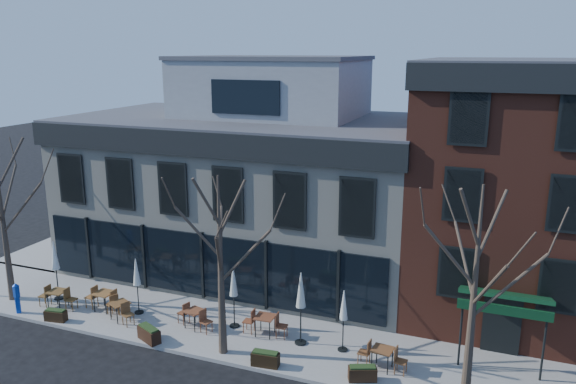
% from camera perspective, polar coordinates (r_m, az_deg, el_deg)
% --- Properties ---
extents(ground, '(120.00, 120.00, 0.00)m').
position_cam_1_polar(ground, '(27.21, -8.42, -11.04)').
color(ground, black).
rests_on(ground, ground).
extents(sidewalk_front, '(33.50, 4.70, 0.15)m').
position_cam_1_polar(sidewalk_front, '(24.11, -4.06, -14.21)').
color(sidewalk_front, gray).
rests_on(sidewalk_front, ground).
extents(sidewalk_side, '(4.50, 12.00, 0.15)m').
position_cam_1_polar(sidewalk_side, '(37.89, -18.89, -4.18)').
color(sidewalk_side, gray).
rests_on(sidewalk_side, ground).
extents(corner_building, '(18.39, 10.39, 11.10)m').
position_cam_1_polar(corner_building, '(29.88, -3.86, 1.01)').
color(corner_building, beige).
rests_on(corner_building, ground).
extents(red_brick_building, '(8.20, 11.78, 11.18)m').
position_cam_1_polar(red_brick_building, '(26.91, 21.83, 0.52)').
color(red_brick_building, brown).
rests_on(red_brick_building, ground).
extents(tree_corner, '(3.93, 3.98, 7.92)m').
position_cam_1_polar(tree_corner, '(28.59, -27.03, -2.15)').
color(tree_corner, '#382B21').
rests_on(tree_corner, sidewalk_front).
extents(tree_mid, '(3.50, 3.55, 7.04)m').
position_cam_1_polar(tree_mid, '(21.22, -6.85, -7.29)').
color(tree_mid, '#382B21').
rests_on(tree_mid, sidewalk_front).
extents(tree_right, '(3.72, 3.77, 7.48)m').
position_cam_1_polar(tree_right, '(18.93, 18.39, -9.95)').
color(tree_right, '#382B21').
rests_on(tree_right, sidewalk_front).
extents(call_box, '(0.28, 0.28, 1.41)m').
position_cam_1_polar(call_box, '(28.03, -25.82, -9.60)').
color(call_box, '#0C37A7').
rests_on(call_box, sidewalk_front).
extents(cafe_set_0, '(1.93, 0.82, 1.00)m').
position_cam_1_polar(cafe_set_0, '(27.91, -22.35, -9.84)').
color(cafe_set_0, brown).
rests_on(cafe_set_0, sidewalk_front).
extents(cafe_set_1, '(2.00, 0.82, 1.05)m').
position_cam_1_polar(cafe_set_1, '(26.93, -18.14, -10.29)').
color(cafe_set_1, brown).
rests_on(cafe_set_1, sidewalk_front).
extents(cafe_set_2, '(1.88, 1.20, 0.98)m').
position_cam_1_polar(cafe_set_2, '(25.87, -16.70, -11.31)').
color(cafe_set_2, brown).
rests_on(cafe_set_2, sidewalk_front).
extents(cafe_set_3, '(1.88, 0.94, 0.96)m').
position_cam_1_polar(cafe_set_3, '(24.50, -9.47, -12.39)').
color(cafe_set_3, brown).
rests_on(cafe_set_3, sidewalk_front).
extents(cafe_set_4, '(1.94, 0.81, 1.02)m').
position_cam_1_polar(cafe_set_4, '(23.63, -2.35, -13.17)').
color(cafe_set_4, brown).
rests_on(cafe_set_4, sidewalk_front).
extents(cafe_set_5, '(1.90, 0.82, 0.99)m').
position_cam_1_polar(cafe_set_5, '(21.67, 9.55, -16.13)').
color(cafe_set_5, brown).
rests_on(cafe_set_5, sidewalk_front).
extents(umbrella_0, '(0.46, 0.46, 2.86)m').
position_cam_1_polar(umbrella_0, '(28.30, -22.61, -6.26)').
color(umbrella_0, black).
rests_on(umbrella_0, sidewalk_front).
extents(umbrella_1, '(0.41, 0.41, 2.57)m').
position_cam_1_polar(umbrella_1, '(25.73, -15.14, -8.14)').
color(umbrella_1, black).
rests_on(umbrella_1, sidewalk_front).
extents(umbrella_2, '(0.43, 0.43, 2.69)m').
position_cam_1_polar(umbrella_2, '(23.78, -5.56, -9.36)').
color(umbrella_2, black).
rests_on(umbrella_2, sidewalk_front).
extents(umbrella_3, '(0.48, 0.48, 3.02)m').
position_cam_1_polar(umbrella_3, '(22.29, 1.31, -10.33)').
color(umbrella_3, black).
rests_on(umbrella_3, sidewalk_front).
extents(umbrella_4, '(0.40, 0.40, 2.52)m').
position_cam_1_polar(umbrella_4, '(22.06, 5.67, -11.69)').
color(umbrella_4, black).
rests_on(umbrella_4, sidewalk_front).
extents(planter_0, '(0.98, 0.52, 0.52)m').
position_cam_1_polar(planter_0, '(26.80, -22.53, -11.48)').
color(planter_0, black).
rests_on(planter_0, sidewalk_front).
extents(planter_1, '(1.19, 0.86, 0.62)m').
position_cam_1_polar(planter_1, '(23.95, -13.94, -13.80)').
color(planter_1, black).
rests_on(planter_1, sidewalk_front).
extents(planter_2, '(1.07, 0.51, 0.58)m').
position_cam_1_polar(planter_2, '(21.71, -2.31, -16.56)').
color(planter_2, black).
rests_on(planter_2, sidewalk_front).
extents(planter_3, '(1.08, 0.75, 0.56)m').
position_cam_1_polar(planter_3, '(21.05, 7.57, -17.78)').
color(planter_3, black).
rests_on(planter_3, sidewalk_front).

